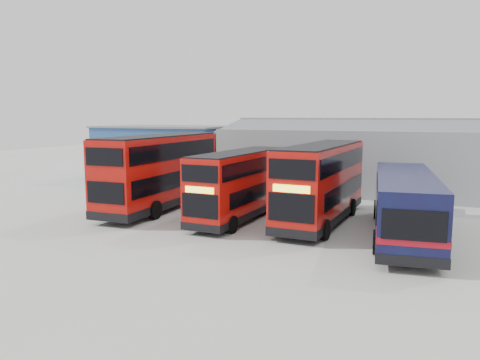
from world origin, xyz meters
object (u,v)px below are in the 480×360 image
double_decker_centre (240,186)px  single_decker_blue (405,206)px  double_decker_left (160,173)px  maintenance_shed (415,159)px  office_block (169,153)px  panel_van (112,171)px  double_decker_right (322,184)px

double_decker_centre → single_decker_blue: double_decker_centre is taller
double_decker_left → single_decker_blue: size_ratio=0.95×
maintenance_shed → office_block: bearing=-174.8°
double_decker_left → panel_van: bearing=-39.7°
maintenance_shed → double_decker_centre: maintenance_shed is taller
office_block → double_decker_right: size_ratio=1.15×
maintenance_shed → single_decker_blue: maintenance_shed is taller
double_decker_centre → single_decker_blue: (9.26, -0.77, -0.40)m
maintenance_shed → panel_van: maintenance_shed is taller
double_decker_left → double_decker_centre: (5.97, -0.77, -0.41)m
maintenance_shed → single_decker_blue: size_ratio=2.52×
office_block → single_decker_blue: 26.36m
double_decker_centre → panel_van: double_decker_centre is taller
single_decker_blue → double_decker_right: bearing=-27.4°
maintenance_shed → panel_van: bearing=-165.7°
double_decker_right → maintenance_shed: bearing=75.5°
maintenance_shed → double_decker_right: bearing=-106.8°
office_block → single_decker_blue: bearing=-32.2°
maintenance_shed → single_decker_blue: 16.08m
double_decker_centre → office_block: bearing=136.6°
double_decker_centre → double_decker_right: (4.65, 0.96, 0.23)m
maintenance_shed → double_decker_centre: size_ratio=3.18×
double_decker_left → maintenance_shed: bearing=-137.4°
maintenance_shed → double_decker_right: maintenance_shed is taller
maintenance_shed → double_decker_left: (-14.94, -14.50, -0.19)m
office_block → double_decker_right: (17.68, -12.30, -0.34)m
maintenance_shed → panel_van: (-25.23, -6.42, -1.47)m
maintenance_shed → double_decker_right: size_ratio=2.84×
maintenance_shed → double_decker_left: 20.82m
office_block → double_decker_left: (7.06, -12.49, -0.17)m
double_decker_left → double_decker_right: (10.62, 0.19, -0.17)m
double_decker_left → single_decker_blue: bearing=172.6°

